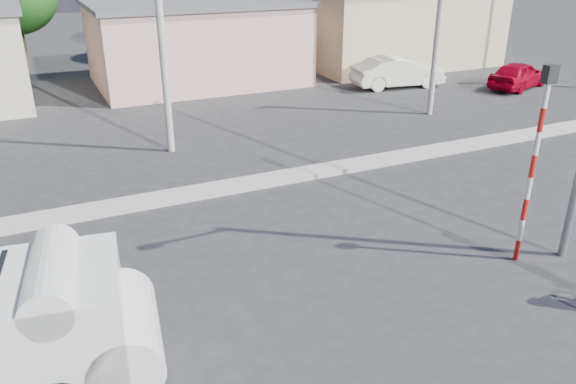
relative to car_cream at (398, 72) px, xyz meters
name	(u,v)px	position (x,y,z in m)	size (l,w,h in m)	color
ground_plane	(446,336)	(-10.64, -16.69, -0.75)	(120.00, 120.00, 0.00)	#29292C
median	(271,179)	(-10.64, -8.69, -0.67)	(40.00, 0.80, 0.16)	#99968E
car_cream	(398,72)	(0.00, 0.00, 0.00)	(1.60, 4.58, 1.51)	white
car_red	(518,75)	(5.24, -2.74, -0.09)	(1.57, 3.89, 1.33)	#980016
traffic_pole	(536,151)	(-7.44, -15.19, 1.84)	(0.28, 0.18, 4.36)	red
building_row	(179,41)	(-9.54, 5.31, 1.38)	(37.80, 7.30, 4.44)	#BCAF8E
utility_poles	(309,21)	(-7.39, -4.69, 3.31)	(35.40, 0.24, 8.00)	#99968E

